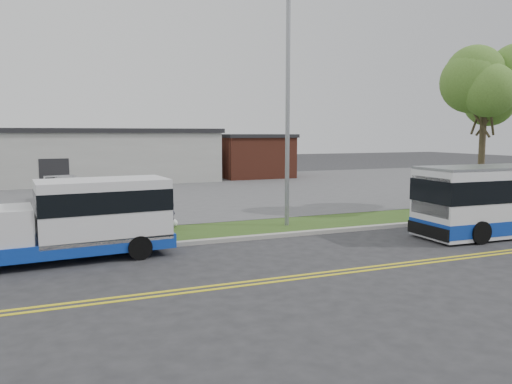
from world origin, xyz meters
name	(u,v)px	position (x,y,z in m)	size (l,w,h in m)	color
ground	(244,247)	(0.00, 0.00, 0.00)	(140.00, 140.00, 0.00)	#28282B
lane_line_north	(294,276)	(0.00, -3.85, 0.01)	(70.00, 0.12, 0.01)	yellow
lane_line_south	(299,279)	(0.00, -4.15, 0.01)	(70.00, 0.12, 0.01)	yellow
curb	(234,239)	(0.00, 1.10, 0.07)	(80.00, 0.30, 0.15)	#9E9B93
verge	(219,231)	(0.00, 2.90, 0.05)	(80.00, 3.30, 0.10)	#304918
parking_lot	(153,193)	(0.00, 17.00, 0.05)	(80.00, 25.00, 0.10)	#4C4C4F
commercial_building	(53,156)	(-6.00, 27.00, 2.18)	(25.40, 10.40, 4.35)	#9E9E99
brick_wing	(250,156)	(10.50, 26.00, 1.96)	(6.30, 7.30, 3.90)	brown
tree_east	(485,88)	(14.00, 3.00, 6.20)	(5.20, 5.20, 8.33)	#362B1D
streetlight_near	(288,103)	(3.00, 2.73, 5.23)	(0.35, 1.53, 9.50)	gray
shuttle_bus	(83,217)	(-5.30, 0.53, 1.34)	(6.69, 2.62, 2.51)	#0E339B
pedestrian	(168,207)	(-1.83, 4.00, 1.00)	(0.66, 0.43, 1.80)	black
parked_car_b	(72,190)	(-5.16, 13.34, 0.83)	(2.04, 5.02, 1.46)	white
grocery_bag_left	(162,226)	(-2.13, 3.75, 0.26)	(0.32, 0.32, 0.32)	white
grocery_bag_right	(174,223)	(-1.53, 4.25, 0.26)	(0.32, 0.32, 0.32)	white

